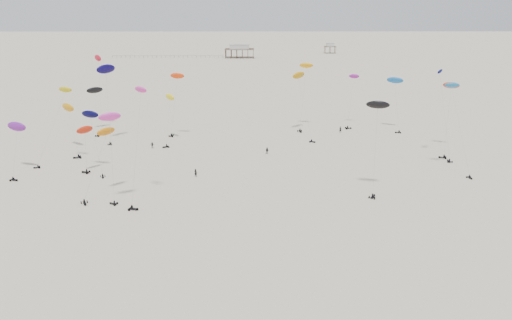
{
  "coord_description": "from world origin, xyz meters",
  "views": [
    {
      "loc": [
        -0.77,
        -16.56,
        40.97
      ],
      "look_at": [
        0.0,
        88.0,
        7.0
      ],
      "focal_mm": 35.0,
      "sensor_mm": 36.0,
      "label": 1
    }
  ],
  "objects_px": {
    "pavilion_small": "(330,49)",
    "rig_4": "(92,123)",
    "pavilion_main": "(240,52)",
    "rig_9": "(110,132)",
    "spectator_0": "(196,176)",
    "rig_0": "(100,150)"
  },
  "relations": [
    {
      "from": "pavilion_small",
      "to": "rig_4",
      "type": "relative_size",
      "value": 0.57
    },
    {
      "from": "spectator_0",
      "to": "rig_0",
      "type": "bearing_deg",
      "value": 52.3
    },
    {
      "from": "pavilion_main",
      "to": "rig_4",
      "type": "relative_size",
      "value": 1.34
    },
    {
      "from": "rig_9",
      "to": "rig_0",
      "type": "bearing_deg",
      "value": 58.84
    },
    {
      "from": "pavilion_main",
      "to": "rig_4",
      "type": "height_order",
      "value": "rig_4"
    },
    {
      "from": "pavilion_main",
      "to": "pavilion_small",
      "type": "height_order",
      "value": "pavilion_main"
    },
    {
      "from": "pavilion_main",
      "to": "spectator_0",
      "type": "bearing_deg",
      "value": -91.02
    },
    {
      "from": "pavilion_main",
      "to": "rig_9",
      "type": "distance_m",
      "value": 269.94
    },
    {
      "from": "pavilion_small",
      "to": "rig_0",
      "type": "distance_m",
      "value": 308.91
    },
    {
      "from": "pavilion_small",
      "to": "rig_0",
      "type": "height_order",
      "value": "rig_0"
    },
    {
      "from": "spectator_0",
      "to": "pavilion_small",
      "type": "bearing_deg",
      "value": -83.2
    },
    {
      "from": "pavilion_small",
      "to": "spectator_0",
      "type": "height_order",
      "value": "pavilion_small"
    },
    {
      "from": "rig_0",
      "to": "rig_4",
      "type": "bearing_deg",
      "value": -94.15
    },
    {
      "from": "pavilion_main",
      "to": "spectator_0",
      "type": "distance_m",
      "value": 253.25
    },
    {
      "from": "rig_0",
      "to": "rig_9",
      "type": "xyz_separation_m",
      "value": [
        3.88,
        -4.62,
        5.15
      ]
    },
    {
      "from": "pavilion_main",
      "to": "pavilion_small",
      "type": "bearing_deg",
      "value": 23.2
    },
    {
      "from": "spectator_0",
      "to": "pavilion_main",
      "type": "bearing_deg",
      "value": -69.48
    },
    {
      "from": "rig_9",
      "to": "pavilion_main",
      "type": "bearing_deg",
      "value": 14.68
    },
    {
      "from": "spectator_0",
      "to": "rig_4",
      "type": "bearing_deg",
      "value": 8.78
    },
    {
      "from": "rig_4",
      "to": "spectator_0",
      "type": "bearing_deg",
      "value": 150.87
    },
    {
      "from": "pavilion_small",
      "to": "rig_9",
      "type": "xyz_separation_m",
      "value": [
        -89.47,
        -299.01,
        11.72
      ]
    },
    {
      "from": "rig_4",
      "to": "spectator_0",
      "type": "xyz_separation_m",
      "value": [
        25.64,
        -5.81,
        -11.79
      ]
    }
  ]
}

